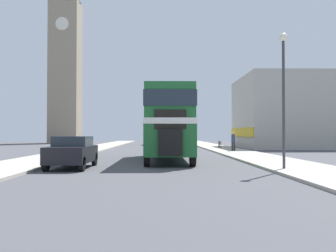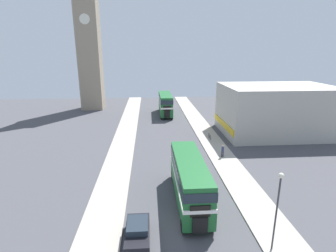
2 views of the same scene
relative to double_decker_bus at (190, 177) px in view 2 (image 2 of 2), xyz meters
name	(u,v)px [view 2 (image 2 of 2)]	position (x,y,z in m)	size (l,w,h in m)	color
ground_plane	(186,227)	(-0.81, -3.77, -2.45)	(120.00, 120.00, 0.00)	#47474C
sidewalk_right	(268,222)	(5.94, -3.77, -2.39)	(3.50, 120.00, 0.12)	#A8A093
sidewalk_left	(100,231)	(-7.56, -3.77, -2.39)	(3.50, 120.00, 0.12)	#A8A093
double_decker_bus	(190,177)	(0.00, 0.00, 0.00)	(2.56, 10.51, 4.12)	#1E602D
bus_distant	(165,103)	(0.02, 34.54, 0.20)	(2.54, 10.52, 4.49)	#1E602D
car_parked_near	(138,232)	(-4.59, -5.06, -1.68)	(1.74, 3.92, 1.50)	black
pedestrian_walking	(223,150)	(5.91, 9.84, -1.41)	(0.33, 0.33, 1.64)	#282833
bicycle_on_pavement	(210,136)	(5.90, 17.27, -1.97)	(0.05, 1.76, 0.78)	black
street_lamp	(278,201)	(4.86, -6.68, 1.50)	(0.36, 0.36, 5.86)	#38383D
church_tower	(88,28)	(-16.88, 42.09, 15.91)	(5.09, 5.09, 35.95)	gray
shop_building_block	(276,110)	(17.58, 19.71, 1.58)	(17.70, 11.75, 8.08)	#B2ADA3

